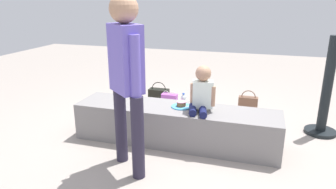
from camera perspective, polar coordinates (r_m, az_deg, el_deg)
name	(u,v)px	position (r m, az deg, el deg)	size (l,w,h in m)	color
ground_plane	(176,142)	(3.53, 1.41, -8.65)	(12.00, 12.00, 0.00)	gray
concrete_ledge	(176,125)	(3.45, 1.43, -5.59)	(2.23, 0.51, 0.41)	gray
child_seated	(202,92)	(3.22, 6.25, 0.53)	(0.28, 0.34, 0.48)	#121744
adult_standing	(126,70)	(2.71, -7.67, 4.52)	(0.39, 0.36, 1.59)	#292438
cake_plate	(181,105)	(3.38, 2.47, -1.97)	(0.22, 0.22, 0.07)	#4CA5D8
gift_bag	(169,103)	(4.37, 0.26, -1.50)	(0.22, 0.10, 0.30)	#B259BF
railing_post	(325,98)	(4.01, 26.96, -0.62)	(0.36, 0.36, 1.16)	black
water_bottle_near_gift	(267,122)	(3.96, 17.65, -4.83)	(0.07, 0.07, 0.24)	silver
water_bottle_far_side	(183,101)	(4.50, 2.85, -1.27)	(0.07, 0.07, 0.23)	silver
party_cup_red	(126,109)	(4.40, -7.81, -2.69)	(0.09, 0.09, 0.10)	red
cake_box_white	(220,125)	(3.88, 9.49, -5.55)	(0.30, 0.28, 0.10)	white
handbag_black_leather	(159,94)	(4.83, -1.70, 0.01)	(0.31, 0.15, 0.30)	black
handbag_brown_canvas	(248,104)	(4.51, 14.47, -1.68)	(0.26, 0.11, 0.31)	brown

